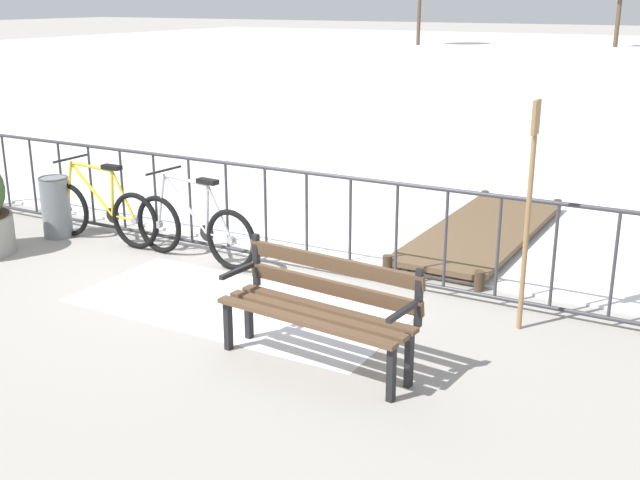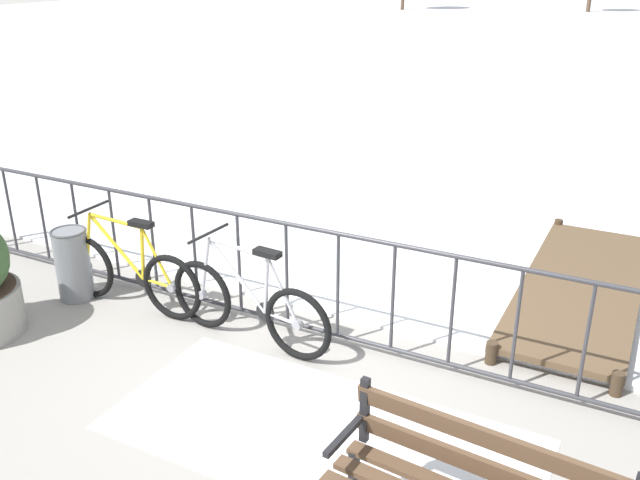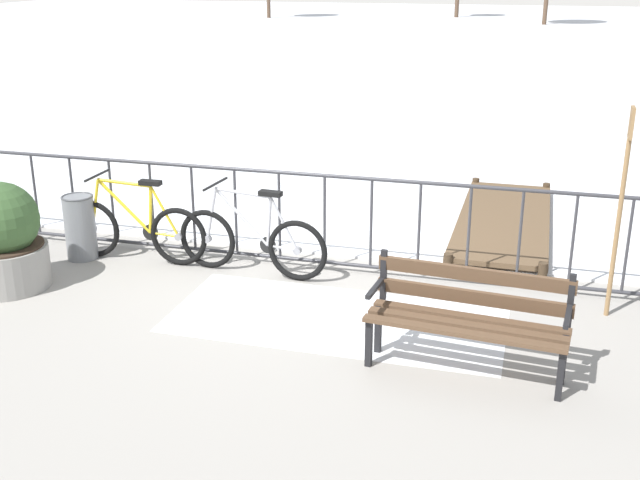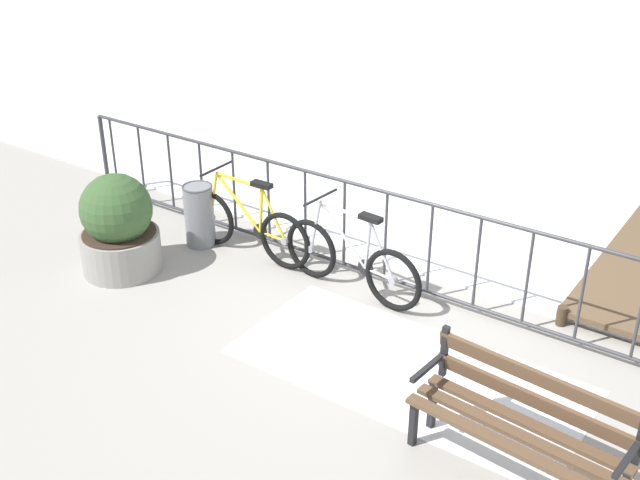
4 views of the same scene
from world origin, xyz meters
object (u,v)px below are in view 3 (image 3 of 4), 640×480
object	(u,v)px
park_bench	(469,312)
oar_upright	(621,200)
planter_with_shrub	(3,239)
trash_bin	(80,227)
bicycle_near_railing	(135,229)
bicycle_second	(252,241)

from	to	relation	value
park_bench	oar_upright	distance (m)	1.95
park_bench	planter_with_shrub	bearing A→B (deg)	174.22
park_bench	trash_bin	bearing A→B (deg)	162.28
bicycle_near_railing	planter_with_shrub	size ratio (longest dim) A/B	1.55
bicycle_near_railing	planter_with_shrub	xyz separation A→B (m)	(-0.91, -1.03, 0.14)
bicycle_second	planter_with_shrub	distance (m)	2.51
bicycle_second	planter_with_shrub	size ratio (longest dim) A/B	1.55
bicycle_near_railing	oar_upright	bearing A→B (deg)	-1.03
bicycle_second	park_bench	world-z (taller)	bicycle_second
bicycle_second	park_bench	distance (m)	2.84
bicycle_near_railing	trash_bin	world-z (taller)	bicycle_near_railing
oar_upright	bicycle_near_railing	bearing A→B (deg)	178.97
planter_with_shrub	trash_bin	world-z (taller)	planter_with_shrub
bicycle_second	planter_with_shrub	bearing A→B (deg)	-156.27
park_bench	planter_with_shrub	distance (m)	4.74
park_bench	bicycle_near_railing	bearing A→B (deg)	158.36
trash_bin	oar_upright	distance (m)	5.66
trash_bin	oar_upright	world-z (taller)	oar_upright
park_bench	oar_upright	bearing A→B (deg)	50.15
bicycle_near_railing	park_bench	bearing A→B (deg)	-21.64
trash_bin	oar_upright	bearing A→B (deg)	0.02
trash_bin	bicycle_near_railing	bearing A→B (deg)	8.25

